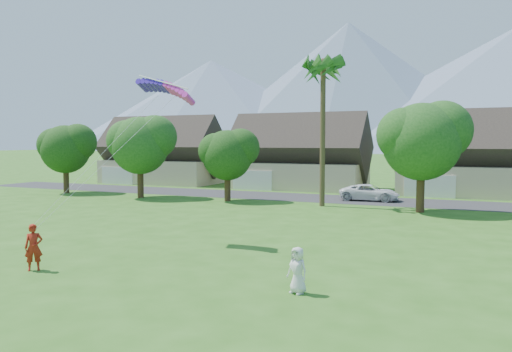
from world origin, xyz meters
The scene contains 10 objects.
ground centered at (0.00, 0.00, 0.00)m, with size 500.00×500.00×0.00m, color #2D6019.
street centered at (0.00, 34.00, 0.01)m, with size 90.00×7.00×0.01m, color #2D2D30.
kite_flyer centered at (-7.29, 3.07, 1.00)m, with size 0.73×0.48×2.00m, color #9E2012.
watcher centered at (4.04, 4.53, 0.85)m, with size 0.83×0.54×1.70m, color silver.
parked_car centered at (0.96, 34.00, 0.76)m, with size 2.51×5.44×1.51m, color white.
mountain_ridge centered at (10.40, 260.00, 29.07)m, with size 540.00×240.00×70.00m.
houses_row centered at (0.49, 42.99, 3.44)m, with size 72.75×8.19×8.86m.
tree_row centered at (-1.14, 27.92, 4.89)m, with size 62.27×6.67×8.45m.
fan_palm centered at (-2.00, 28.50, 11.80)m, with size 3.00×3.00×13.80m.
parafoil_kite centered at (-5.56, 10.72, 8.41)m, with size 3.38×1.04×0.50m.
Camera 1 is at (9.79, -12.28, 5.50)m, focal length 35.00 mm.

